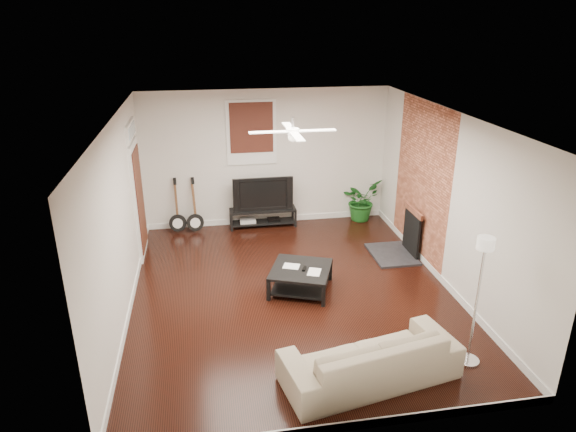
% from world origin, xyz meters
% --- Properties ---
extents(room, '(5.01, 6.01, 2.81)m').
position_xyz_m(room, '(0.00, 0.00, 1.40)').
color(room, black).
rests_on(room, ground).
extents(brick_accent, '(0.02, 2.20, 2.80)m').
position_xyz_m(brick_accent, '(2.49, 1.00, 1.40)').
color(brick_accent, brown).
rests_on(brick_accent, floor).
extents(fireplace, '(0.80, 1.10, 0.92)m').
position_xyz_m(fireplace, '(2.20, 1.00, 0.46)').
color(fireplace, black).
rests_on(fireplace, floor).
extents(window_back, '(1.00, 0.06, 1.30)m').
position_xyz_m(window_back, '(-0.30, 2.97, 1.95)').
color(window_back, black).
rests_on(window_back, wall_back).
extents(door_left, '(0.08, 1.00, 2.50)m').
position_xyz_m(door_left, '(-2.46, 1.90, 1.25)').
color(door_left, white).
rests_on(door_left, wall_left).
extents(tv_stand, '(1.37, 0.37, 0.38)m').
position_xyz_m(tv_stand, '(-0.13, 2.78, 0.19)').
color(tv_stand, black).
rests_on(tv_stand, floor).
extents(tv, '(1.23, 0.16, 0.71)m').
position_xyz_m(tv, '(-0.13, 2.80, 0.74)').
color(tv, black).
rests_on(tv, tv_stand).
extents(coffee_table, '(1.18, 1.18, 0.38)m').
position_xyz_m(coffee_table, '(0.15, 0.04, 0.19)').
color(coffee_table, black).
rests_on(coffee_table, floor).
extents(sofa, '(2.26, 1.24, 0.63)m').
position_xyz_m(sofa, '(0.56, -2.22, 0.31)').
color(sofa, '#C6B695').
rests_on(sofa, floor).
extents(floor_lamp, '(0.34, 0.34, 1.75)m').
position_xyz_m(floor_lamp, '(1.91, -2.12, 0.87)').
color(floor_lamp, silver).
rests_on(floor_lamp, floor).
extents(potted_plant, '(1.05, 1.04, 0.89)m').
position_xyz_m(potted_plant, '(2.00, 2.82, 0.44)').
color(potted_plant, '#19591C').
rests_on(potted_plant, floor).
extents(guitar_left, '(0.36, 0.27, 1.13)m').
position_xyz_m(guitar_left, '(-1.87, 2.75, 0.56)').
color(guitar_left, black).
rests_on(guitar_left, floor).
extents(guitar_right, '(0.38, 0.30, 1.13)m').
position_xyz_m(guitar_right, '(-1.52, 2.72, 0.56)').
color(guitar_right, black).
rests_on(guitar_right, floor).
extents(ceiling_fan, '(1.24, 1.24, 0.32)m').
position_xyz_m(ceiling_fan, '(0.00, 0.00, 2.60)').
color(ceiling_fan, white).
rests_on(ceiling_fan, ceiling).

